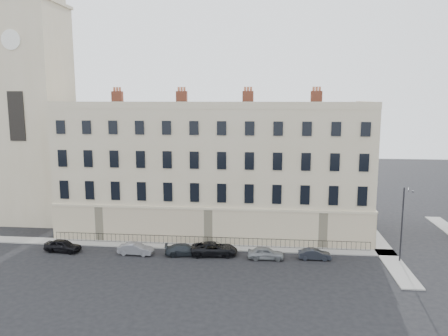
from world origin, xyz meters
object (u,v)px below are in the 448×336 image
at_px(car_e, 266,253).
at_px(car_b, 136,249).
at_px(streetlamp, 403,221).
at_px(car_c, 185,250).
at_px(car_f, 315,254).
at_px(car_d, 214,249).
at_px(car_a, 63,246).

bearing_deg(car_e, car_b, 89.19).
bearing_deg(streetlamp, car_c, -161.57).
bearing_deg(streetlamp, car_e, -160.05).
xyz_separation_m(car_b, car_f, (18.47, 0.48, -0.07)).
distance_m(car_e, car_f, 4.95).
relative_size(car_e, car_f, 1.13).
distance_m(car_f, streetlamp, 9.19).
height_order(car_d, streetlamp, streetlamp).
relative_size(car_d, car_f, 1.49).
bearing_deg(car_a, streetlamp, -82.77).
relative_size(car_a, car_e, 1.06).
height_order(car_a, car_f, car_a).
distance_m(car_d, car_f, 10.28).
bearing_deg(car_f, car_e, 93.88).
relative_size(car_c, car_e, 1.11).
xyz_separation_m(car_c, car_e, (8.41, -0.27, 0.03)).
relative_size(car_a, car_d, 0.80).
distance_m(car_b, car_c, 5.15).
height_order(car_f, streetlamp, streetlamp).
xyz_separation_m(car_a, streetlamp, (34.85, 0.50, 3.56)).
height_order(car_c, car_f, car_c).
xyz_separation_m(car_a, car_f, (26.44, 0.45, -0.13)).
bearing_deg(car_f, streetlamp, -90.78).
bearing_deg(car_f, car_c, 89.56).
xyz_separation_m(car_a, car_d, (16.16, 0.63, 0.01)).
xyz_separation_m(car_c, car_f, (13.34, 0.16, -0.05)).
relative_size(car_f, streetlamp, 0.43).
height_order(car_b, car_f, car_b).
distance_m(car_b, car_d, 8.22).
bearing_deg(car_c, car_f, -98.94).
relative_size(car_b, car_d, 0.75).
distance_m(car_a, streetlamp, 35.04).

